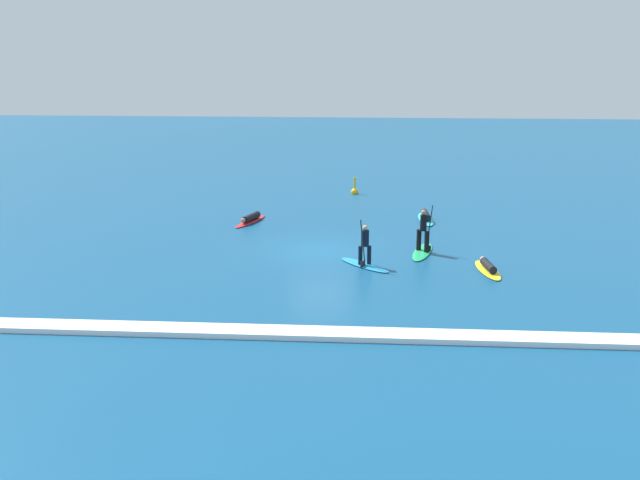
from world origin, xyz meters
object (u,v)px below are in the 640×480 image
object	(u,v)px
surfer_on_green_board	(423,242)
surfer_on_teal_board	(426,217)
surfer_on_red_board	(251,219)
surfer_on_yellow_board	(488,268)
surfer_on_blue_board	(365,255)
marker_buoy	(355,191)

from	to	relation	value
surfer_on_green_board	surfer_on_teal_board	xyz separation A→B (m)	(0.57, 6.22, -0.31)
surfer_on_red_board	surfer_on_teal_board	xyz separation A→B (m)	(9.02, 1.09, -0.00)
surfer_on_yellow_board	surfer_on_teal_board	world-z (taller)	surfer_on_teal_board
surfer_on_blue_board	marker_buoy	size ratio (longest dim) A/B	2.16
surfer_on_blue_board	surfer_on_teal_board	world-z (taller)	surfer_on_blue_board
surfer_on_red_board	marker_buoy	world-z (taller)	marker_buoy
marker_buoy	surfer_on_red_board	bearing A→B (deg)	-123.80
surfer_on_yellow_board	surfer_on_green_board	world-z (taller)	surfer_on_green_board
surfer_on_green_board	surfer_on_teal_board	bearing A→B (deg)	8.02
surfer_on_teal_board	marker_buoy	bearing A→B (deg)	26.89
surfer_on_green_board	marker_buoy	world-z (taller)	surfer_on_green_board
surfer_on_red_board	surfer_on_teal_board	size ratio (longest dim) A/B	0.99
surfer_on_blue_board	surfer_on_green_board	world-z (taller)	surfer_on_green_board
surfer_on_blue_board	marker_buoy	world-z (taller)	surfer_on_blue_board
surfer_on_yellow_board	surfer_on_green_board	bearing A→B (deg)	36.28
surfer_on_teal_board	marker_buoy	size ratio (longest dim) A/B	2.71
surfer_on_blue_board	surfer_on_yellow_board	xyz separation A→B (m)	(4.98, -0.36, -0.34)
surfer_on_blue_board	surfer_on_red_board	distance (m)	9.40
surfer_on_blue_board	surfer_on_yellow_board	world-z (taller)	surfer_on_blue_board
surfer_on_yellow_board	marker_buoy	world-z (taller)	marker_buoy
surfer_on_teal_board	marker_buoy	world-z (taller)	marker_buoy
surfer_on_yellow_board	surfer_on_red_board	world-z (taller)	surfer_on_red_board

